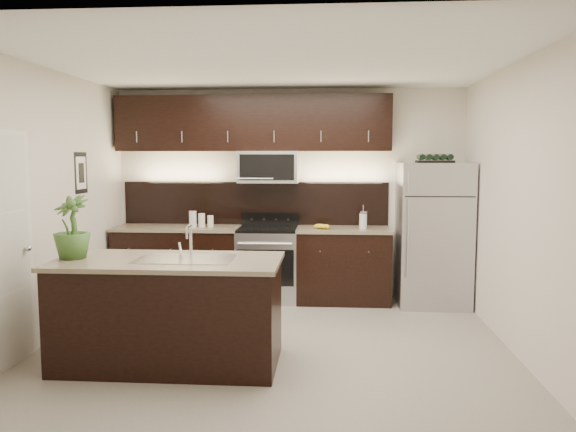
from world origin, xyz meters
name	(u,v)px	position (x,y,z in m)	size (l,w,h in m)	color
ground	(275,344)	(0.00, 0.00, 0.00)	(4.50, 4.50, 0.00)	gray
room_walls	(262,171)	(-0.11, -0.04, 1.70)	(4.52, 4.02, 2.71)	beige
counter_run	(252,264)	(-0.46, 1.69, 0.47)	(3.51, 0.65, 0.94)	black
upper_fixtures	(255,132)	(-0.43, 1.84, 2.14)	(3.49, 0.40, 1.66)	black
island	(170,311)	(-0.87, -0.59, 0.47)	(1.96, 0.96, 0.94)	black
sink_faucet	(186,257)	(-0.72, -0.58, 0.96)	(0.84, 0.50, 0.28)	silver
refrigerator	(433,234)	(1.80, 1.63, 0.88)	(0.85, 0.76, 1.76)	#B2B2B7
wine_rack	(435,159)	(1.80, 1.63, 1.80)	(0.43, 0.27, 0.10)	black
plant	(72,227)	(-1.72, -0.62, 1.22)	(0.31, 0.31, 0.56)	#385F26
canisters	(199,220)	(-1.12, 1.65, 1.03)	(0.30, 0.12, 0.21)	silver
french_press	(363,220)	(0.95, 1.64, 1.05)	(0.10, 0.10, 0.29)	silver
bananas	(318,226)	(0.39, 1.61, 0.97)	(0.21, 0.16, 0.06)	gold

